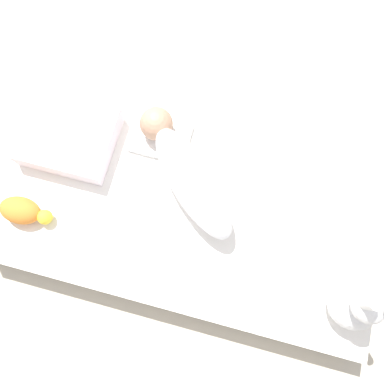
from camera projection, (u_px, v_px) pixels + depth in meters
ground_plane at (191, 211)px, 1.51m from camera, size 12.00×12.00×0.00m
bed_mattress at (191, 207)px, 1.44m from camera, size 1.39×0.77×0.16m
burp_cloth at (161, 138)px, 1.41m from camera, size 0.22×0.16×0.02m
swaddled_baby at (188, 174)px, 1.30m from camera, size 0.46×0.46×0.17m
pillow at (69, 137)px, 1.38m from camera, size 0.33×0.28×0.09m
bunny_plush at (356, 305)px, 1.17m from camera, size 0.16×0.16×0.30m
turtle_plush at (23, 211)px, 1.31m from camera, size 0.19×0.10×0.08m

